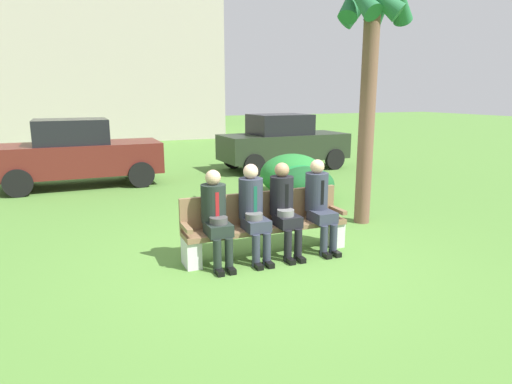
% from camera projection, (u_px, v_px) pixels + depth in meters
% --- Properties ---
extents(ground_plane, '(80.00, 80.00, 0.00)m').
position_uv_depth(ground_plane, '(271.00, 261.00, 6.21)').
color(ground_plane, '#528335').
extents(park_bench, '(2.43, 0.44, 0.90)m').
position_uv_depth(park_bench, '(265.00, 224.00, 6.41)').
color(park_bench, brown).
rests_on(park_bench, ground).
extents(seated_man_leftmost, '(0.34, 0.72, 1.30)m').
position_uv_depth(seated_man_leftmost, '(216.00, 213.00, 5.93)').
color(seated_man_leftmost, '#1E2823').
rests_on(seated_man_leftmost, ground).
extents(seated_man_centerleft, '(0.34, 0.72, 1.34)m').
position_uv_depth(seated_man_centerleft, '(253.00, 208.00, 6.13)').
color(seated_man_centerleft, '#2D3342').
rests_on(seated_man_centerleft, ground).
extents(seated_man_centerright, '(0.34, 0.72, 1.33)m').
position_uv_depth(seated_man_centerright, '(284.00, 205.00, 6.31)').
color(seated_man_centerright, black).
rests_on(seated_man_centerright, ground).
extents(seated_man_rightmost, '(0.34, 0.72, 1.35)m').
position_uv_depth(seated_man_rightmost, '(319.00, 200.00, 6.53)').
color(seated_man_rightmost, '#2D3342').
rests_on(seated_man_rightmost, ground).
extents(palm_tree_tall, '(1.52, 1.48, 4.47)m').
position_uv_depth(palm_tree_tall, '(371.00, 32.00, 7.35)').
color(palm_tree_tall, brown).
rests_on(palm_tree_tall, ground).
extents(shrub_near_bench, '(1.50, 1.38, 0.94)m').
position_uv_depth(shrub_near_bench, '(292.00, 174.00, 10.22)').
color(shrub_near_bench, '#267C32').
rests_on(shrub_near_bench, ground).
extents(shrub_mid_lawn, '(1.23, 1.13, 0.77)m').
position_uv_depth(shrub_mid_lawn, '(298.00, 181.00, 9.81)').
color(shrub_mid_lawn, '#1D7D36').
rests_on(shrub_mid_lawn, ground).
extents(shrub_far_lawn, '(1.25, 1.14, 0.78)m').
position_uv_depth(shrub_far_lawn, '(306.00, 185.00, 9.43)').
color(shrub_far_lawn, '#195426').
rests_on(shrub_far_lawn, ground).
extents(parked_car_near, '(3.91, 1.72, 1.68)m').
position_uv_depth(parked_car_near, '(78.00, 153.00, 11.04)').
color(parked_car_near, '#591E19').
rests_on(parked_car_near, ground).
extents(parked_car_far, '(3.96, 1.84, 1.68)m').
position_uv_depth(parked_car_far, '(283.00, 142.00, 13.59)').
color(parked_car_far, '#232D1E').
rests_on(parked_car_far, ground).
extents(building_backdrop, '(13.42, 7.22, 12.36)m').
position_uv_depth(building_backdrop, '(83.00, 15.00, 22.57)').
color(building_backdrop, '#ABA195').
rests_on(building_backdrop, ground).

